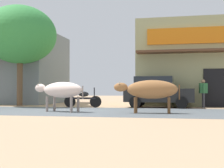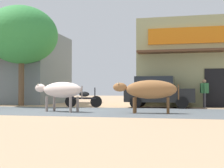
{
  "view_description": "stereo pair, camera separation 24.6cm",
  "coord_description": "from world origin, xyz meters",
  "px_view_note": "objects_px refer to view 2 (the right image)",
  "views": [
    {
      "loc": [
        4.64,
        -12.79,
        0.9
      ],
      "look_at": [
        1.76,
        1.33,
        1.21
      ],
      "focal_mm": 48.93,
      "sensor_mm": 36.0,
      "label": 1
    },
    {
      "loc": [
        4.88,
        -12.74,
        0.9
      ],
      "look_at": [
        1.76,
        1.33,
        1.21
      ],
      "focal_mm": 48.93,
      "sensor_mm": 36.0,
      "label": 2
    }
  ],
  "objects_px": {
    "parked_hatchback_car": "(158,92)",
    "cow_near_brown": "(61,90)",
    "cow_far_dark": "(149,90)",
    "roadside_tree": "(22,35)",
    "parked_motorcycle": "(84,99)",
    "pedestrian_by_shop": "(204,91)"
  },
  "relations": [
    {
      "from": "parked_motorcycle",
      "to": "pedestrian_by_shop",
      "type": "bearing_deg",
      "value": 11.29
    },
    {
      "from": "parked_motorcycle",
      "to": "cow_far_dark",
      "type": "relative_size",
      "value": 0.78
    },
    {
      "from": "roadside_tree",
      "to": "cow_near_brown",
      "type": "relative_size",
      "value": 2.39
    },
    {
      "from": "parked_hatchback_car",
      "to": "pedestrian_by_shop",
      "type": "relative_size",
      "value": 2.44
    },
    {
      "from": "parked_hatchback_car",
      "to": "parked_motorcycle",
      "type": "xyz_separation_m",
      "value": [
        -3.91,
        -0.74,
        -0.37
      ]
    },
    {
      "from": "roadside_tree",
      "to": "parked_hatchback_car",
      "type": "distance_m",
      "value": 8.86
    },
    {
      "from": "parked_motorcycle",
      "to": "cow_near_brown",
      "type": "xyz_separation_m",
      "value": [
        0.06,
        -3.37,
        0.44
      ]
    },
    {
      "from": "cow_far_dark",
      "to": "roadside_tree",
      "type": "bearing_deg",
      "value": 150.76
    },
    {
      "from": "roadside_tree",
      "to": "cow_far_dark",
      "type": "xyz_separation_m",
      "value": [
        8.1,
        -4.53,
        -3.3
      ]
    },
    {
      "from": "parked_hatchback_car",
      "to": "parked_motorcycle",
      "type": "bearing_deg",
      "value": -169.25
    },
    {
      "from": "parked_motorcycle",
      "to": "cow_far_dark",
      "type": "height_order",
      "value": "cow_far_dark"
    },
    {
      "from": "cow_near_brown",
      "to": "parked_motorcycle",
      "type": "bearing_deg",
      "value": 90.94
    },
    {
      "from": "parked_motorcycle",
      "to": "pedestrian_by_shop",
      "type": "xyz_separation_m",
      "value": [
        6.29,
        1.26,
        0.4
      ]
    },
    {
      "from": "cow_near_brown",
      "to": "roadside_tree",
      "type": "bearing_deg",
      "value": 134.3
    },
    {
      "from": "roadside_tree",
      "to": "cow_far_dark",
      "type": "height_order",
      "value": "roadside_tree"
    },
    {
      "from": "parked_hatchback_car",
      "to": "parked_motorcycle",
      "type": "distance_m",
      "value": 4.0
    },
    {
      "from": "parked_hatchback_car",
      "to": "cow_far_dark",
      "type": "xyz_separation_m",
      "value": [
        -0.07,
        -4.22,
        0.09
      ]
    },
    {
      "from": "pedestrian_by_shop",
      "to": "parked_motorcycle",
      "type": "bearing_deg",
      "value": -168.71
    },
    {
      "from": "parked_motorcycle",
      "to": "cow_near_brown",
      "type": "distance_m",
      "value": 3.4
    },
    {
      "from": "parked_motorcycle",
      "to": "cow_near_brown",
      "type": "bearing_deg",
      "value": -89.06
    },
    {
      "from": "parked_hatchback_car",
      "to": "cow_far_dark",
      "type": "distance_m",
      "value": 4.23
    },
    {
      "from": "parked_hatchback_car",
      "to": "cow_near_brown",
      "type": "relative_size",
      "value": 1.46
    }
  ]
}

